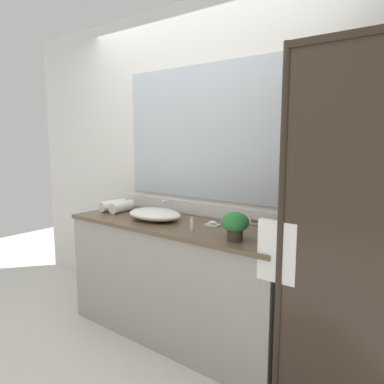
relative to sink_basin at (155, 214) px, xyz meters
The scene contains 12 objects.
ground_plane 0.97m from the sink_basin, ahead, with size 8.00×8.00×0.00m, color silver.
wall_back_with_mirror 0.55m from the sink_basin, 58.91° to the left, with size 4.40×0.06×2.60m.
vanity_cabinet 0.54m from the sink_basin, ahead, with size 1.80×0.58×0.90m.
shower_enclosure 1.50m from the sink_basin, ahead, with size 1.20×0.59×2.00m.
sink_basin is the anchor object (origin of this frame).
faucet 0.18m from the sink_basin, 90.00° to the left, with size 0.17×0.13×0.14m.
potted_plant 0.81m from the sink_basin, ahead, with size 0.17×0.17×0.18m.
soap_dish 0.49m from the sink_basin, 12.87° to the left, with size 0.10×0.07×0.04m.
amenity_bottle_lotion 0.46m from the sink_basin, 12.46° to the right, with size 0.03×0.03×0.10m.
amenity_bottle_conditioner 0.68m from the sink_basin, ahead, with size 0.03×0.03×0.10m.
rolled_towel_near_edge 0.55m from the sink_basin, behind, with size 0.09×0.09×0.23m, color white.
rolled_towel_middle 0.44m from the sink_basin, behind, with size 0.09×0.09×0.24m, color white.
Camera 1 is at (1.71, -2.03, 1.52)m, focal length 33.94 mm.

